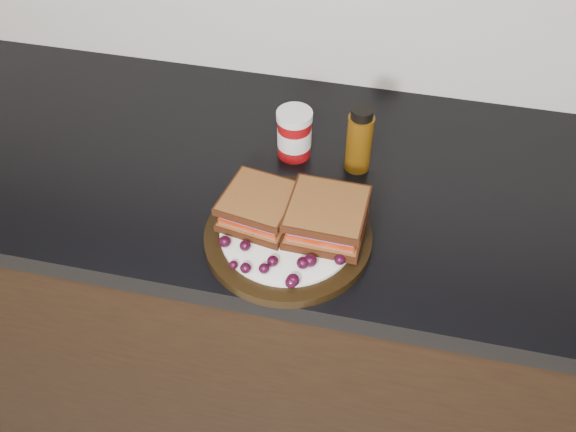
% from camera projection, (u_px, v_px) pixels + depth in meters
% --- Properties ---
extents(base_cabinets, '(3.96, 0.58, 0.86)m').
position_uv_depth(base_cabinets, '(296.00, 318.00, 1.53)').
color(base_cabinets, black).
rests_on(base_cabinets, ground_plane).
extents(countertop, '(3.98, 0.60, 0.04)m').
position_uv_depth(countertop, '(298.00, 181.00, 1.21)').
color(countertop, black).
rests_on(countertop, base_cabinets).
extents(plate, '(0.28, 0.28, 0.02)m').
position_uv_depth(plate, '(288.00, 237.00, 1.07)').
color(plate, black).
rests_on(plate, countertop).
extents(sandwich_left, '(0.13, 0.13, 0.05)m').
position_uv_depth(sandwich_left, '(259.00, 207.00, 1.06)').
color(sandwich_left, brown).
rests_on(sandwich_left, plate).
extents(sandwich_right, '(0.13, 0.13, 0.06)m').
position_uv_depth(sandwich_right, '(327.00, 218.00, 1.04)').
color(sandwich_right, brown).
rests_on(sandwich_right, plate).
extents(grape_0, '(0.02, 0.02, 0.02)m').
position_uv_depth(grape_0, '(225.00, 242.00, 1.03)').
color(grape_0, black).
rests_on(grape_0, plate).
extents(grape_1, '(0.02, 0.02, 0.02)m').
position_uv_depth(grape_1, '(245.00, 246.00, 1.03)').
color(grape_1, black).
rests_on(grape_1, plate).
extents(grape_2, '(0.01, 0.01, 0.01)m').
position_uv_depth(grape_2, '(233.00, 265.00, 1.00)').
color(grape_2, black).
rests_on(grape_2, plate).
extents(grape_3, '(0.02, 0.02, 0.02)m').
position_uv_depth(grape_3, '(246.00, 268.00, 1.00)').
color(grape_3, black).
rests_on(grape_3, plate).
extents(grape_4, '(0.02, 0.02, 0.02)m').
position_uv_depth(grape_4, '(264.00, 268.00, 0.99)').
color(grape_4, black).
rests_on(grape_4, plate).
extents(grape_5, '(0.02, 0.02, 0.02)m').
position_uv_depth(grape_5, '(273.00, 261.00, 1.00)').
color(grape_5, black).
rests_on(grape_5, plate).
extents(grape_6, '(0.02, 0.02, 0.02)m').
position_uv_depth(grape_6, '(291.00, 282.00, 0.97)').
color(grape_6, black).
rests_on(grape_6, plate).
extents(grape_7, '(0.02, 0.02, 0.02)m').
position_uv_depth(grape_7, '(293.00, 280.00, 0.98)').
color(grape_7, black).
rests_on(grape_7, plate).
extents(grape_8, '(0.02, 0.02, 0.02)m').
position_uv_depth(grape_8, '(303.00, 263.00, 1.00)').
color(grape_8, black).
rests_on(grape_8, plate).
extents(grape_9, '(0.02, 0.02, 0.02)m').
position_uv_depth(grape_9, '(310.00, 261.00, 1.00)').
color(grape_9, black).
rests_on(grape_9, plate).
extents(grape_10, '(0.02, 0.02, 0.02)m').
position_uv_depth(grape_10, '(340.00, 260.00, 1.01)').
color(grape_10, black).
rests_on(grape_10, plate).
extents(grape_11, '(0.02, 0.02, 0.01)m').
position_uv_depth(grape_11, '(329.00, 246.00, 1.03)').
color(grape_11, black).
rests_on(grape_11, plate).
extents(grape_12, '(0.02, 0.02, 0.02)m').
position_uv_depth(grape_12, '(340.00, 245.00, 1.03)').
color(grape_12, black).
rests_on(grape_12, plate).
extents(grape_13, '(0.02, 0.02, 0.02)m').
position_uv_depth(grape_13, '(348.00, 228.00, 1.05)').
color(grape_13, black).
rests_on(grape_13, plate).
extents(grape_14, '(0.02, 0.02, 0.02)m').
position_uv_depth(grape_14, '(331.00, 215.00, 1.07)').
color(grape_14, black).
rests_on(grape_14, plate).
extents(grape_15, '(0.02, 0.02, 0.02)m').
position_uv_depth(grape_15, '(323.00, 221.00, 1.06)').
color(grape_15, black).
rests_on(grape_15, plate).
extents(grape_16, '(0.02, 0.02, 0.02)m').
position_uv_depth(grape_16, '(263.00, 205.00, 1.09)').
color(grape_16, black).
rests_on(grape_16, plate).
extents(grape_17, '(0.02, 0.02, 0.02)m').
position_uv_depth(grape_17, '(258.00, 209.00, 1.08)').
color(grape_17, black).
rests_on(grape_17, plate).
extents(grape_18, '(0.02, 0.02, 0.02)m').
position_uv_depth(grape_18, '(240.00, 212.00, 1.08)').
color(grape_18, black).
rests_on(grape_18, plate).
extents(grape_19, '(0.02, 0.02, 0.02)m').
position_uv_depth(grape_19, '(235.00, 215.00, 1.07)').
color(grape_19, black).
rests_on(grape_19, plate).
extents(grape_20, '(0.02, 0.02, 0.02)m').
position_uv_depth(grape_20, '(254.00, 236.00, 1.04)').
color(grape_20, black).
rests_on(grape_20, plate).
extents(grape_21, '(0.02, 0.02, 0.02)m').
position_uv_depth(grape_21, '(263.00, 213.00, 1.08)').
color(grape_21, black).
rests_on(grape_21, plate).
extents(grape_22, '(0.02, 0.02, 0.02)m').
position_uv_depth(grape_22, '(254.00, 214.00, 1.08)').
color(grape_22, black).
rests_on(grape_22, plate).
extents(grape_23, '(0.02, 0.02, 0.02)m').
position_uv_depth(grape_23, '(233.00, 208.00, 1.08)').
color(grape_23, black).
rests_on(grape_23, plate).
extents(condiment_jar, '(0.07, 0.07, 0.10)m').
position_uv_depth(condiment_jar, '(294.00, 134.00, 1.19)').
color(condiment_jar, maroon).
rests_on(condiment_jar, countertop).
extents(oil_bottle, '(0.05, 0.05, 0.13)m').
position_uv_depth(oil_bottle, '(359.00, 139.00, 1.16)').
color(oil_bottle, '#4F2F07').
rests_on(oil_bottle, countertop).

